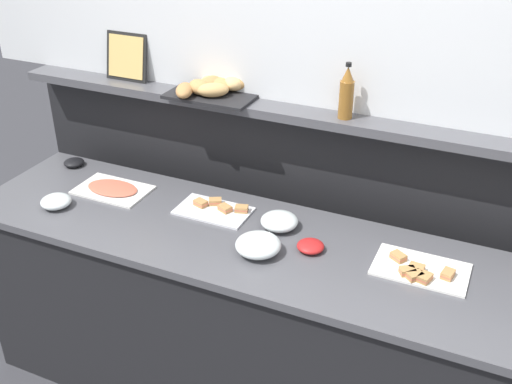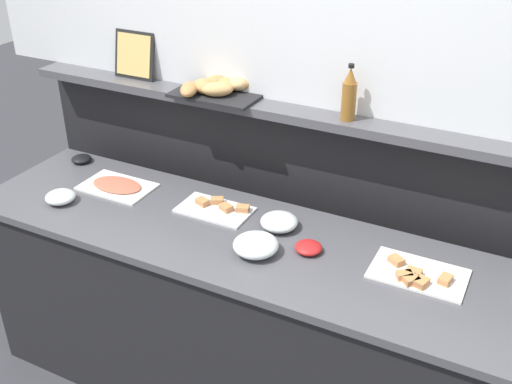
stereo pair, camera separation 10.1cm
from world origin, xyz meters
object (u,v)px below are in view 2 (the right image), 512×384
at_px(glass_bowl_medium, 60,197).
at_px(vinegar_bottle_amber, 349,95).
at_px(glass_bowl_small, 279,222).
at_px(condiment_bowl_red, 81,159).
at_px(glass_bowl_large, 256,246).
at_px(framed_picture, 134,55).
at_px(sandwich_platter_side, 417,274).
at_px(cold_cuts_platter, 117,186).
at_px(bread_basket, 220,86).
at_px(sandwich_platter_rear, 217,208).
at_px(condiment_bowl_teal, 308,247).

xyz_separation_m(glass_bowl_medium, vinegar_bottle_amber, (1.13, 0.55, 0.49)).
height_order(glass_bowl_small, condiment_bowl_red, glass_bowl_small).
height_order(glass_bowl_large, condiment_bowl_red, glass_bowl_large).
relative_size(glass_bowl_small, framed_picture, 0.70).
bearing_deg(sandwich_platter_side, glass_bowl_large, -167.50).
relative_size(cold_cuts_platter, bread_basket, 0.85).
distance_m(glass_bowl_large, glass_bowl_medium, 0.96).
height_order(sandwich_platter_rear, vinegar_bottle_amber, vinegar_bottle_amber).
bearing_deg(cold_cuts_platter, sandwich_platter_side, -1.84).
xyz_separation_m(glass_bowl_medium, condiment_bowl_red, (-0.19, 0.36, -0.01)).
relative_size(sandwich_platter_side, glass_bowl_small, 2.22).
relative_size(vinegar_bottle_amber, framed_picture, 1.04).
distance_m(sandwich_platter_rear, vinegar_bottle_amber, 0.75).
bearing_deg(cold_cuts_platter, sandwich_platter_rear, 3.56).
bearing_deg(bread_basket, sandwich_platter_rear, -64.37).
bearing_deg(glass_bowl_small, vinegar_bottle_amber, 61.42).
distance_m(condiment_bowl_red, bread_basket, 0.85).
bearing_deg(vinegar_bottle_amber, cold_cuts_platter, -161.86).
height_order(cold_cuts_platter, glass_bowl_medium, glass_bowl_medium).
distance_m(sandwich_platter_rear, condiment_bowl_teal, 0.49).
height_order(glass_bowl_small, condiment_bowl_teal, glass_bowl_small).
bearing_deg(cold_cuts_platter, glass_bowl_large, -12.32).
xyz_separation_m(sandwich_platter_side, condiment_bowl_teal, (-0.42, -0.03, 0.01)).
height_order(glass_bowl_medium, condiment_bowl_teal, glass_bowl_medium).
height_order(sandwich_platter_rear, cold_cuts_platter, sandwich_platter_rear).
bearing_deg(glass_bowl_large, bread_basket, 130.49).
xyz_separation_m(glass_bowl_medium, framed_picture, (0.02, 0.59, 0.50)).
xyz_separation_m(condiment_bowl_red, framed_picture, (0.22, 0.23, 0.50)).
xyz_separation_m(cold_cuts_platter, condiment_bowl_red, (-0.34, 0.14, 0.01)).
bearing_deg(condiment_bowl_teal, condiment_bowl_red, 170.78).
relative_size(sandwich_platter_rear, glass_bowl_small, 2.04).
distance_m(cold_cuts_platter, vinegar_bottle_amber, 1.16).
bearing_deg(glass_bowl_large, condiment_bowl_red, 164.65).
bearing_deg(condiment_bowl_teal, framed_picture, 158.14).
relative_size(cold_cuts_platter, vinegar_bottle_amber, 1.43).
xyz_separation_m(glass_bowl_large, condiment_bowl_teal, (0.18, 0.10, -0.01)).
relative_size(glass_bowl_large, glass_bowl_small, 1.15).
height_order(condiment_bowl_teal, bread_basket, bread_basket).
xyz_separation_m(sandwich_platter_side, glass_bowl_large, (-0.60, -0.13, 0.02)).
relative_size(cold_cuts_platter, condiment_bowl_red, 3.37).
bearing_deg(bread_basket, glass_bowl_large, -49.51).
relative_size(glass_bowl_small, condiment_bowl_teal, 1.45).
bearing_deg(vinegar_bottle_amber, sandwich_platter_side, -40.39).
bearing_deg(sandwich_platter_side, glass_bowl_medium, -173.57).
height_order(sandwich_platter_side, bread_basket, bread_basket).
bearing_deg(sandwich_platter_rear, bread_basket, 115.63).
bearing_deg(vinegar_bottle_amber, condiment_bowl_red, -172.00).
bearing_deg(condiment_bowl_teal, sandwich_platter_side, 4.49).
height_order(glass_bowl_large, framed_picture, framed_picture).
bearing_deg(cold_cuts_platter, bread_basket, 43.74).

